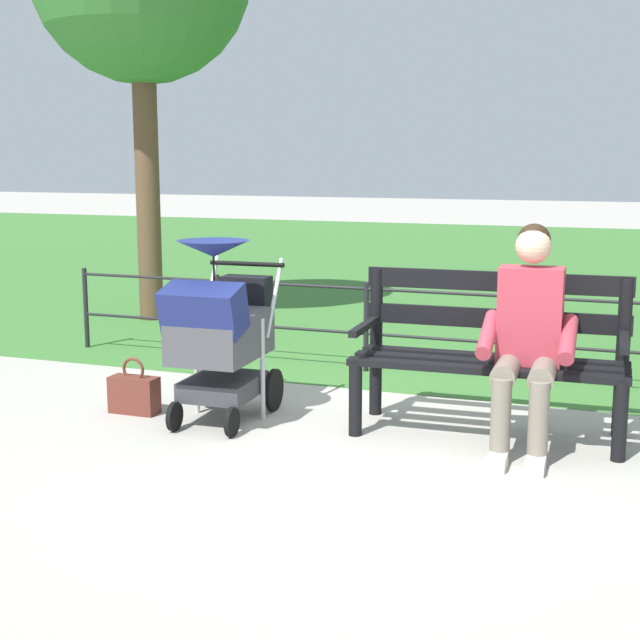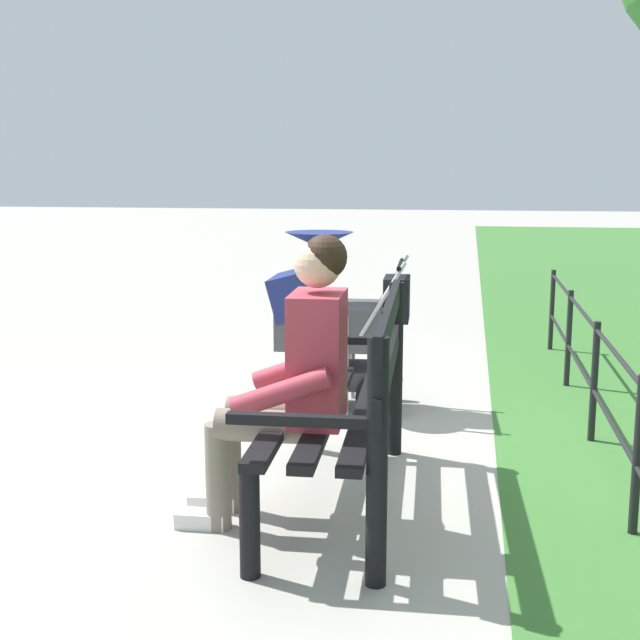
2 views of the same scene
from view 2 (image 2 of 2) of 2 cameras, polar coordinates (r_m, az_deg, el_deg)
The scene contains 6 objects.
ground_plane at distance 4.51m, azimuth 1.60°, elevation -9.80°, with size 60.00×60.00×0.00m, color #ADA89E.
park_bench at distance 3.83m, azimuth 2.18°, elevation -5.15°, with size 1.62×0.66×0.96m.
person_on_bench at distance 3.60m, azimuth -1.86°, elevation -3.66°, with size 0.55×0.74×1.28m.
stroller at distance 5.43m, azimuth 0.72°, elevation 0.13°, with size 0.54×0.91×1.15m.
handbag at distance 6.13m, azimuth 1.40°, elevation -3.17°, with size 0.32×0.14×0.37m.
park_fence at distance 4.40m, azimuth 19.33°, elevation -5.20°, with size 6.42×0.04×0.70m.
Camera 2 is at (-4.19, -0.62, 1.53)m, focal length 47.04 mm.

